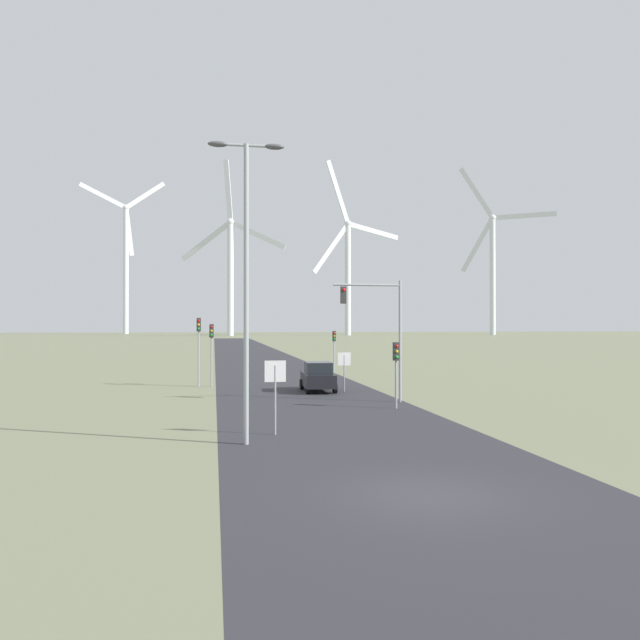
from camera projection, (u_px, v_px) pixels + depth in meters
The scene contains 15 objects.
ground_plane at pixel (426, 494), 15.28m from camera, with size 600.00×600.00×0.00m, color #757A5B.
road_surface at pixel (266, 365), 62.59m from camera, with size 10.00×240.00×0.01m.
streetlamp at pixel (246, 258), 21.65m from camera, with size 2.66×0.32×10.50m.
stop_sign_near at pixel (275, 383), 23.48m from camera, with size 0.81×0.07×2.80m.
stop_sign_far at pixel (344, 364), 38.48m from camera, with size 0.81×0.07×2.42m.
traffic_light_post_near_left at pixel (199, 337), 41.36m from camera, with size 0.28×0.34×4.58m.
traffic_light_post_near_right at pixel (396, 360), 30.77m from camera, with size 0.28×0.33×3.28m.
traffic_light_post_mid_left at pixel (211, 341), 41.55m from camera, with size 0.28×0.34×4.17m.
traffic_light_post_mid_right at pixel (334, 342), 54.95m from camera, with size 0.28×0.33×3.57m.
traffic_light_mast_overhead at pixel (378, 317), 33.16m from camera, with size 3.72×0.35×6.51m.
car_approaching at pixel (318, 377), 38.61m from camera, with size 1.99×4.18×1.83m.
wind_turbine_left at pixel (126, 257), 259.39m from camera, with size 33.04×13.38×65.39m.
wind_turbine_center at pixel (230, 263), 216.00m from camera, with size 35.67×15.71×61.38m.
wind_turbine_right at pixel (348, 264), 228.59m from camera, with size 36.15×15.65×63.37m.
wind_turbine_far_right at pixel (493, 261), 240.46m from camera, with size 32.34×16.88×65.60m.
Camera 1 is at (-5.14, -14.65, 4.18)m, focal length 35.00 mm.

